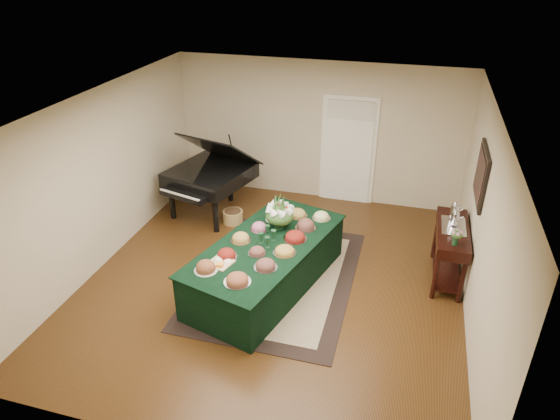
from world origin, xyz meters
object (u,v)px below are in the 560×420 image
(mahogany_sideboard, at_px, (451,240))
(buffet_table, at_px, (267,264))
(floral_centerpiece, at_px, (280,212))
(grand_piano, at_px, (210,175))

(mahogany_sideboard, bearing_deg, buffet_table, -160.56)
(floral_centerpiece, xyz_separation_m, mahogany_sideboard, (2.51, 0.42, -0.31))
(floral_centerpiece, height_order, mahogany_sideboard, floral_centerpiece)
(buffet_table, distance_m, grand_piano, 2.56)
(buffet_table, relative_size, grand_piano, 1.65)
(floral_centerpiece, height_order, grand_piano, grand_piano)
(buffet_table, distance_m, floral_centerpiece, 0.79)
(buffet_table, xyz_separation_m, grand_piano, (-1.66, 1.90, 0.42))
(floral_centerpiece, distance_m, mahogany_sideboard, 2.56)
(buffet_table, bearing_deg, floral_centerpiece, 82.94)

